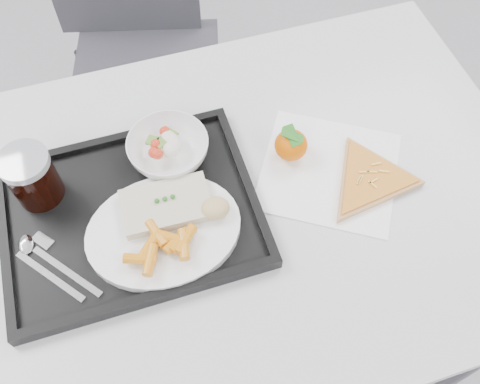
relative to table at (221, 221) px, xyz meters
name	(u,v)px	position (x,y,z in m)	size (l,w,h in m)	color
room	(343,44)	(0.00, -0.30, 0.72)	(6.04, 7.04, 2.84)	gray
table	(221,221)	(0.00, 0.00, 0.00)	(1.20, 0.80, 0.75)	#B0B0B2
chair	(137,34)	(-0.04, 0.73, -0.15)	(0.51, 0.52, 0.93)	#333239
tray	(131,215)	(-0.16, 0.02, 0.08)	(0.45, 0.35, 0.03)	black
dinner_plate	(164,231)	(-0.11, -0.04, 0.09)	(0.27, 0.27, 0.02)	white
fish_fillet	(166,205)	(-0.10, 0.00, 0.11)	(0.16, 0.10, 0.03)	beige
bread_roll	(215,208)	(-0.02, -0.03, 0.12)	(0.06, 0.05, 0.03)	tan
salad_bowl	(168,149)	(-0.06, 0.12, 0.11)	(0.15, 0.15, 0.05)	white
cola_glass	(32,176)	(-0.31, 0.11, 0.14)	(0.09, 0.09, 0.11)	black
cutlery	(46,261)	(-0.31, -0.03, 0.08)	(0.13, 0.16, 0.01)	silver
napkin	(329,171)	(0.22, 0.01, 0.07)	(0.34, 0.34, 0.00)	white
tangerine	(291,145)	(0.16, 0.06, 0.10)	(0.08, 0.08, 0.07)	#EB5815
pizza_slice	(370,180)	(0.28, -0.04, 0.08)	(0.31, 0.31, 0.02)	tan
carrot_pile	(166,244)	(-0.11, -0.08, 0.12)	(0.13, 0.10, 0.02)	orange
salad_contents	(167,144)	(-0.06, 0.12, 0.12)	(0.07, 0.07, 0.02)	red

